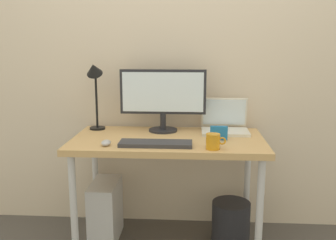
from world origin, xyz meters
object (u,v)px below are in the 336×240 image
computer_tower (106,211)px  laptop (225,123)px  coffee_mug (213,141)px  photo_frame (219,133)px  wastebasket (231,223)px  mouse (106,143)px  desk (168,149)px  keyboard (156,144)px  desk_lamp (95,80)px  monitor (163,96)px

computer_tower → laptop: bearing=10.8°
coffee_mug → photo_frame: size_ratio=1.06×
wastebasket → photo_frame: bearing=-142.4°
laptop → mouse: laptop is taller
laptop → mouse: 0.85m
computer_tower → coffee_mug: bearing=-22.2°
desk → wastebasket: bearing=6.1°
photo_frame → mouse: bearing=-165.9°
mouse → computer_tower: (-0.08, 0.26, -0.56)m
photo_frame → wastebasket: 0.67m
wastebasket → laptop: bearing=106.0°
desk → computer_tower: desk is taller
desk → keyboard: keyboard is taller
coffee_mug → keyboard: bearing=170.7°
laptop → photo_frame: size_ratio=2.91×
laptop → photo_frame: bearing=-103.1°
keyboard → wastebasket: 0.82m
computer_tower → wastebasket: (0.87, -0.01, -0.06)m
laptop → coffee_mug: laptop is taller
desk_lamp → computer_tower: 0.92m
laptop → computer_tower: laptop is taller
laptop → computer_tower: 1.04m
mouse → laptop: bearing=29.2°
coffee_mug → wastebasket: coffee_mug is taller
laptop → mouse: (-0.75, -0.42, -0.04)m
desk → desk_lamp: desk_lamp is taller
mouse → wastebasket: bearing=17.7°
mouse → computer_tower: size_ratio=0.21×
desk_lamp → photo_frame: desk_lamp is taller
monitor → laptop: bearing=2.1°
desk_lamp → keyboard: size_ratio=1.13×
monitor → wastebasket: (0.48, -0.15, -0.86)m
desk_lamp → wastebasket: size_ratio=1.65×
monitor → wastebasket: monitor is taller
desk_lamp → coffee_mug: bearing=-28.6°
laptop → coffee_mug: 0.46m
desk_lamp → mouse: 0.55m
coffee_mug → mouse: bearing=176.8°
keyboard → computer_tower: (-0.38, 0.24, -0.56)m
keyboard → laptop: bearing=41.8°
mouse → computer_tower: mouse is taller
desk → coffee_mug: coffee_mug is taller
desk → laptop: 0.46m
coffee_mug → desk: bearing=139.1°
mouse → wastebasket: 1.04m
desk → computer_tower: 0.65m
computer_tower → keyboard: bearing=-32.2°
desk_lamp → mouse: desk_lamp is taller
monitor → mouse: (-0.31, -0.40, -0.23)m
desk → keyboard: 0.22m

